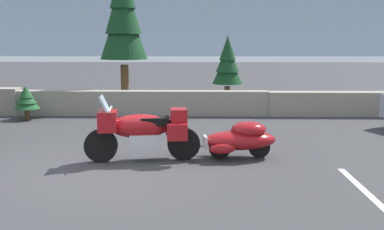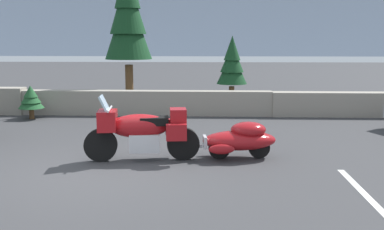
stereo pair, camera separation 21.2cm
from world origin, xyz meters
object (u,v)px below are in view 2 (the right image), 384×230
Objects in this scene: touring_motorcycle at (142,130)px; car_shaped_trailer at (240,139)px; pine_tree_secondary at (232,62)px; pine_tree_tall at (128,13)px.

touring_motorcycle reaches higher than car_shaped_trailer.
car_shaped_trailer is 7.29m from pine_tree_secondary.
touring_motorcycle is 0.44× the size of pine_tree_tall.
pine_tree_tall reaches higher than car_shaped_trailer.
touring_motorcycle is 7.80m from pine_tree_secondary.
car_shaped_trailer is 8.27m from pine_tree_tall.
pine_tree_tall reaches higher than pine_tree_secondary.
pine_tree_secondary reaches higher than touring_motorcycle.
pine_tree_secondary is at bearing 4.34° from pine_tree_tall.
car_shaped_trailer is at bearing -91.36° from pine_tree_secondary.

